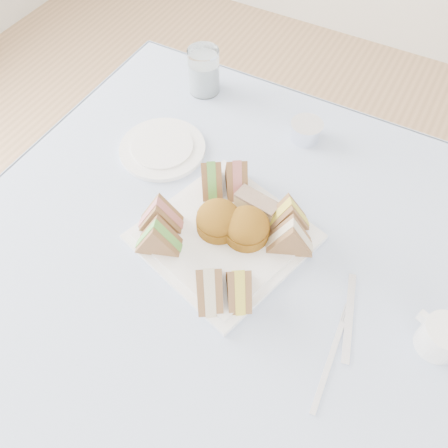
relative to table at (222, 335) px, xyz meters
The scene contains 21 objects.
floor 0.37m from the table, ahead, with size 4.00×4.00×0.00m, color #9E7751.
table is the anchor object (origin of this frame).
tablecloth 0.37m from the table, ahead, with size 1.02×1.02×0.01m, color #C6D4FD.
serving_plate 0.38m from the table, 109.95° to the left, with size 0.28×0.28×0.01m, color white.
sandwich_fl_a 0.45m from the table, behind, with size 0.09×0.04×0.08m, color olive, non-canonical shape.
sandwich_fl_b 0.44m from the table, 157.15° to the right, with size 0.09×0.04×0.08m, color olive, non-canonical shape.
sandwich_fr_a 0.44m from the table, 40.67° to the right, with size 0.09×0.04×0.08m, color olive, non-canonical shape.
sandwich_fr_b 0.44m from the table, 74.04° to the right, with size 0.09×0.04×0.08m, color olive, non-canonical shape.
sandwich_bl_a 0.45m from the table, 125.86° to the left, with size 0.09×0.04×0.08m, color olive, non-canonical shape.
sandwich_bl_b 0.46m from the table, 107.83° to the left, with size 0.09×0.04×0.08m, color olive, non-canonical shape.
sandwich_br_a 0.45m from the table, 34.45° to the left, with size 0.09×0.04×0.08m, color olive, non-canonical shape.
sandwich_br_b 0.45m from the table, 55.18° to the left, with size 0.09×0.04×0.08m, color olive, non-canonical shape.
scone_left 0.42m from the table, 123.86° to the left, with size 0.08×0.08×0.06m, color brown.
scone_right 0.42m from the table, 66.52° to the left, with size 0.09×0.09×0.06m, color brown.
pastry_slice 0.42m from the table, 82.37° to the left, with size 0.09×0.03×0.04m, color #D4B688.
side_plate 0.49m from the table, 144.17° to the left, with size 0.19×0.19×0.01m, color white.
water_glass 0.65m from the table, 123.86° to the left, with size 0.08×0.08×0.11m, color white.
tea_strainer 0.54m from the table, 87.71° to the left, with size 0.07×0.07×0.04m, color white.
knife 0.46m from the table, ahead, with size 0.01×0.17×0.00m, color white.
fork 0.47m from the table, 21.63° to the right, with size 0.01×0.17×0.00m, color white.
creamer_jug 0.57m from the table, ahead, with size 0.07×0.07×0.06m, color white.
Camera 1 is at (0.23, -0.41, 1.50)m, focal length 38.00 mm.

